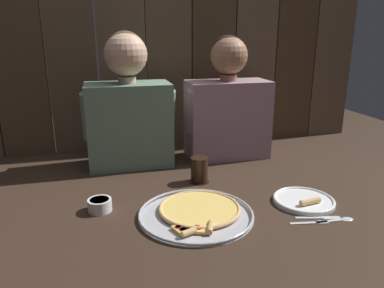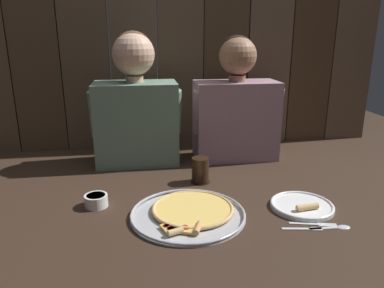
{
  "view_description": "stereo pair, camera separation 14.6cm",
  "coord_description": "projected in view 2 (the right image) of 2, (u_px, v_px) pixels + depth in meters",
  "views": [
    {
      "loc": [
        -0.36,
        -1.26,
        0.61
      ],
      "look_at": [
        -0.02,
        0.1,
        0.18
      ],
      "focal_mm": 34.19,
      "sensor_mm": 36.0,
      "label": 1
    },
    {
      "loc": [
        -0.22,
        -1.29,
        0.61
      ],
      "look_at": [
        -0.02,
        0.1,
        0.18
      ],
      "focal_mm": 34.19,
      "sensor_mm": 36.0,
      "label": 2
    }
  ],
  "objects": [
    {
      "name": "drinking_glass",
      "position": [
        200.0,
        170.0,
        1.54
      ],
      "size": [
        0.08,
        0.08,
        0.11
      ],
      "color": "black",
      "rests_on": "ground"
    },
    {
      "name": "ground_plane",
      "position": [
        201.0,
        195.0,
        1.42
      ],
      "size": [
        3.2,
        3.2,
        0.0
      ],
      "primitive_type": "plane",
      "color": "#332319"
    },
    {
      "name": "diner_right",
      "position": [
        236.0,
        105.0,
        1.78
      ],
      "size": [
        0.44,
        0.2,
        0.6
      ],
      "color": "gray",
      "rests_on": "ground"
    },
    {
      "name": "wooden_backdrop_wall",
      "position": [
        180.0,
        31.0,
        1.89
      ],
      "size": [
        2.19,
        0.03,
        1.23
      ],
      "color": "brown",
      "rests_on": "ground"
    },
    {
      "name": "table_fork",
      "position": [
        304.0,
        228.0,
        1.18
      ],
      "size": [
        0.13,
        0.04,
        0.01
      ],
      "color": "silver",
      "rests_on": "ground"
    },
    {
      "name": "pizza_tray",
      "position": [
        190.0,
        212.0,
        1.27
      ],
      "size": [
        0.4,
        0.4,
        0.03
      ],
      "color": "#B2B2B7",
      "rests_on": "ground"
    },
    {
      "name": "table_spoon",
      "position": [
        337.0,
        227.0,
        1.19
      ],
      "size": [
        0.14,
        0.03,
        0.01
      ],
      "color": "silver",
      "rests_on": "ground"
    },
    {
      "name": "dinner_plate",
      "position": [
        302.0,
        206.0,
        1.32
      ],
      "size": [
        0.23,
        0.23,
        0.03
      ],
      "color": "white",
      "rests_on": "ground"
    },
    {
      "name": "dipping_bowl",
      "position": [
        96.0,
        200.0,
        1.33
      ],
      "size": [
        0.08,
        0.08,
        0.04
      ],
      "color": "white",
      "rests_on": "ground"
    },
    {
      "name": "diner_left",
      "position": [
        136.0,
        105.0,
        1.71
      ],
      "size": [
        0.42,
        0.22,
        0.62
      ],
      "color": "slate",
      "rests_on": "ground"
    },
    {
      "name": "table_knife",
      "position": [
        313.0,
        224.0,
        1.21
      ],
      "size": [
        0.15,
        0.05,
        0.01
      ],
      "color": "silver",
      "rests_on": "ground"
    }
  ]
}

